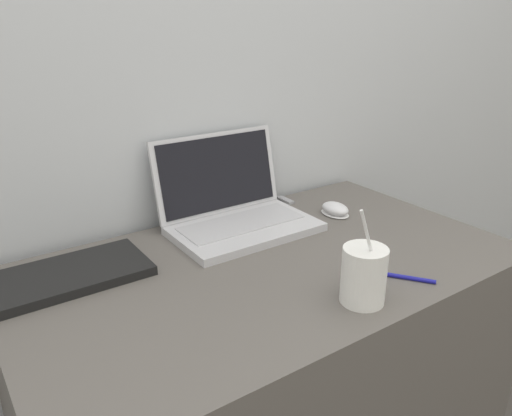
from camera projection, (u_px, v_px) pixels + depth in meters
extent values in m
cube|color=silver|center=(183.00, 27.00, 1.21)|extent=(7.00, 0.04, 2.50)
cube|color=#5B5651|center=(267.00, 399.00, 1.24)|extent=(1.10, 0.64, 0.77)
cube|color=silver|center=(245.00, 229.00, 1.25)|extent=(0.36, 0.22, 0.02)
cube|color=#B7B7BC|center=(242.00, 223.00, 1.26)|extent=(0.31, 0.12, 0.00)
cube|color=silver|center=(217.00, 173.00, 1.31)|extent=(0.36, 0.06, 0.21)
cube|color=black|center=(218.00, 173.00, 1.30)|extent=(0.33, 0.04, 0.18)
cylinder|color=white|center=(364.00, 275.00, 0.93)|extent=(0.08, 0.08, 0.11)
cylinder|color=black|center=(366.00, 251.00, 0.91)|extent=(0.07, 0.07, 0.01)
cylinder|color=white|center=(370.00, 248.00, 0.90)|extent=(0.06, 0.01, 0.16)
ellipsoid|color=white|center=(335.00, 213.00, 1.36)|extent=(0.06, 0.09, 0.01)
ellipsoid|color=silver|center=(335.00, 209.00, 1.36)|extent=(0.06, 0.08, 0.03)
cube|color=black|center=(56.00, 279.00, 1.01)|extent=(0.37, 0.17, 0.02)
cube|color=#99999E|center=(286.00, 200.00, 1.46)|extent=(0.02, 0.06, 0.01)
cylinder|color=#191999|center=(402.00, 277.00, 1.03)|extent=(0.08, 0.11, 0.01)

